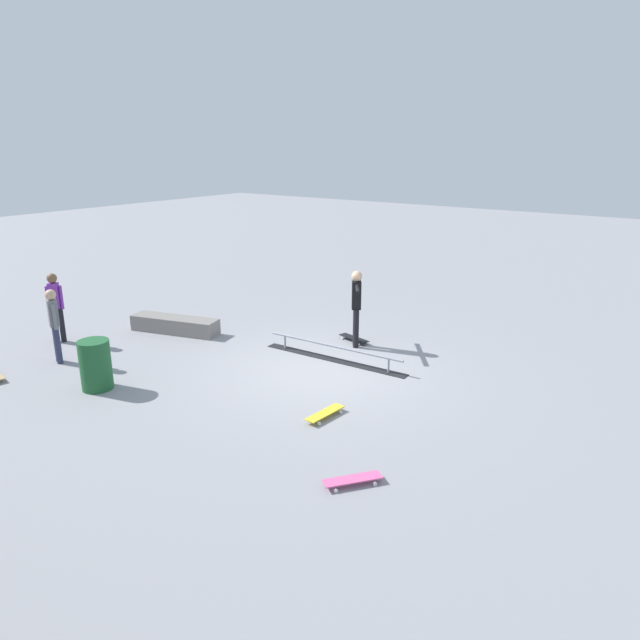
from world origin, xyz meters
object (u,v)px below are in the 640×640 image
at_px(grind_rail, 334,354).
at_px(loose_skateboard_yellow, 325,413).
at_px(bystander_purple_shirt, 55,304).
at_px(trash_bin, 96,365).
at_px(skater_main, 356,303).
at_px(skateboard_main, 354,338).
at_px(loose_skateboard_pink, 353,479).
at_px(bystander_grey_shirt, 54,322).
at_px(skate_ledge, 175,325).

height_order(grind_rail, loose_skateboard_yellow, grind_rail).
xyz_separation_m(bystander_purple_shirt, trash_bin, (-2.99, 1.08, -0.43)).
bearing_deg(skater_main, skateboard_main, 4.32).
relative_size(bystander_purple_shirt, loose_skateboard_pink, 2.11).
relative_size(bystander_grey_shirt, loose_skateboard_yellow, 1.90).
bearing_deg(loose_skateboard_pink, skate_ledge, -75.80).
bearing_deg(skate_ledge, grind_rail, -170.96).
bearing_deg(skate_ledge, bystander_grey_shirt, 81.10).
bearing_deg(loose_skateboard_pink, skateboard_main, -110.32).
xyz_separation_m(skater_main, skateboard_main, (0.19, -0.24, -0.92)).
relative_size(skater_main, skateboard_main, 2.07).
height_order(skater_main, bystander_grey_shirt, skater_main).
height_order(bystander_grey_shirt, trash_bin, bystander_grey_shirt).
xyz_separation_m(grind_rail, bystander_purple_shirt, (5.73, 2.64, 0.76)).
height_order(bystander_purple_shirt, trash_bin, bystander_purple_shirt).
height_order(skater_main, skateboard_main, skater_main).
xyz_separation_m(grind_rail, skater_main, (0.09, -1.00, 0.85)).
bearing_deg(loose_skateboard_yellow, loose_skateboard_pink, 51.03).
distance_m(skate_ledge, trash_bin, 3.38).
bearing_deg(loose_skateboard_pink, skater_main, -110.70).
bearing_deg(bystander_grey_shirt, skater_main, -112.88).
distance_m(skateboard_main, trash_bin, 5.55).
relative_size(skater_main, bystander_purple_shirt, 1.08).
height_order(loose_skateboard_yellow, loose_skateboard_pink, same).
relative_size(skate_ledge, loose_skateboard_pink, 2.87).
bearing_deg(bystander_grey_shirt, skate_ledge, -76.26).
bearing_deg(bystander_grey_shirt, loose_skateboard_pink, -159.56).
bearing_deg(loose_skateboard_pink, bystander_grey_shirt, -54.47).
xyz_separation_m(skater_main, trash_bin, (2.64, 4.73, -0.53)).
bearing_deg(grind_rail, loose_skateboard_pink, 125.35).
bearing_deg(loose_skateboard_pink, bystander_purple_shirt, -59.10).
relative_size(skateboard_main, bystander_purple_shirt, 0.52).
distance_m(skate_ledge, bystander_grey_shirt, 2.84).
distance_m(grind_rail, loose_skateboard_yellow, 2.64).
bearing_deg(skate_ledge, loose_skateboard_yellow, 163.64).
bearing_deg(bystander_grey_shirt, skateboard_main, -110.06).
xyz_separation_m(grind_rail, skate_ledge, (4.13, 0.66, 0.04)).
distance_m(bystander_purple_shirt, loose_skateboard_pink, 8.60).
bearing_deg(bystander_grey_shirt, loose_skateboard_yellow, -146.67).
bearing_deg(skateboard_main, loose_skateboard_yellow, 129.24).
bearing_deg(bystander_purple_shirt, loose_skateboard_yellow, -41.32).
height_order(skate_ledge, skateboard_main, skate_ledge).
xyz_separation_m(skater_main, bystander_grey_shirt, (4.46, 4.38, -0.12)).
distance_m(skateboard_main, loose_skateboard_pink, 5.78).
xyz_separation_m(bystander_purple_shirt, bystander_grey_shirt, (-1.18, 0.74, -0.02)).
height_order(skateboard_main, loose_skateboard_yellow, same).
xyz_separation_m(skater_main, loose_skateboard_pink, (-2.87, 4.66, -0.92)).
distance_m(bystander_purple_shirt, bystander_grey_shirt, 1.39).
bearing_deg(grind_rail, bystander_purple_shirt, 22.98).
relative_size(loose_skateboard_yellow, trash_bin, 0.88).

